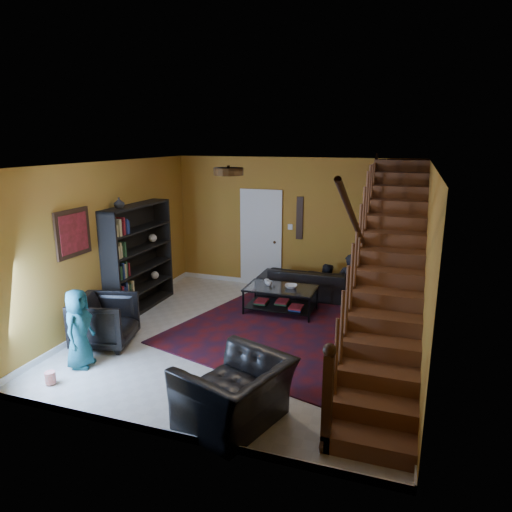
{
  "coord_description": "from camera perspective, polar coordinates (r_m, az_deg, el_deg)",
  "views": [
    {
      "loc": [
        2.34,
        -6.52,
        3.16
      ],
      "look_at": [
        -0.02,
        0.4,
        1.28
      ],
      "focal_mm": 32.0,
      "sensor_mm": 36.0,
      "label": 1
    }
  ],
  "objects": [
    {
      "name": "room",
      "position": [
        9.21,
        -5.87,
        -5.4
      ],
      "size": [
        5.5,
        5.5,
        5.5
      ],
      "color": "#A66524",
      "rests_on": "ground"
    },
    {
      "name": "vase",
      "position": [
        8.21,
        -16.75,
        6.36
      ],
      "size": [
        0.18,
        0.18,
        0.19
      ],
      "primitive_type": "imported",
      "color": "#999999",
      "rests_on": "bookshelf"
    },
    {
      "name": "person_adult_a",
      "position": [
        9.39,
        11.65,
        -3.91
      ],
      "size": [
        0.52,
        0.34,
        1.41
      ],
      "primitive_type": "imported",
      "rotation": [
        0.0,
        0.0,
        3.14
      ],
      "color": "black",
      "rests_on": "sofa"
    },
    {
      "name": "door",
      "position": [
        9.96,
        0.64,
        2.04
      ],
      "size": [
        0.82,
        0.05,
        2.05
      ],
      "primitive_type": "cube",
      "color": "silver",
      "rests_on": "floor"
    },
    {
      "name": "framed_picture",
      "position": [
        7.59,
        -21.92,
        2.67
      ],
      "size": [
        0.04,
        0.74,
        0.74
      ],
      "primitive_type": "cube",
      "color": "maroon",
      "rests_on": "room"
    },
    {
      "name": "ceiling_fixture",
      "position": [
        6.19,
        -3.46,
        10.5
      ],
      "size": [
        0.4,
        0.4,
        0.1
      ],
      "primitive_type": "cylinder",
      "color": "#3F2814",
      "rests_on": "room"
    },
    {
      "name": "bookshelf",
      "position": [
        8.83,
        -14.36,
        -0.44
      ],
      "size": [
        0.35,
        1.8,
        2.0
      ],
      "color": "black",
      "rests_on": "floor"
    },
    {
      "name": "floor",
      "position": [
        7.61,
        -0.83,
        -10.11
      ],
      "size": [
        5.5,
        5.5,
        0.0
      ],
      "primitive_type": "plane",
      "color": "beige",
      "rests_on": "ground"
    },
    {
      "name": "coffee_table",
      "position": [
        8.54,
        3.11,
        -5.24
      ],
      "size": [
        1.3,
        0.77,
        0.49
      ],
      "rotation": [
        0.0,
        0.0,
        0.01
      ],
      "color": "black",
      "rests_on": "floor"
    },
    {
      "name": "popcorn_bucket",
      "position": [
        6.81,
        -24.32,
        -13.67
      ],
      "size": [
        0.18,
        0.18,
        0.16
      ],
      "primitive_type": "cylinder",
      "rotation": [
        0.0,
        0.0,
        -0.43
      ],
      "color": "red",
      "rests_on": "rug"
    },
    {
      "name": "bowl",
      "position": [
        8.46,
        4.39,
        -3.8
      ],
      "size": [
        0.26,
        0.26,
        0.06
      ],
      "primitive_type": "imported",
      "rotation": [
        0.0,
        0.0,
        0.15
      ],
      "color": "#999999",
      "rests_on": "coffee_table"
    },
    {
      "name": "wall_hanging",
      "position": [
        9.64,
        5.48,
        4.74
      ],
      "size": [
        0.14,
        0.03,
        0.9
      ],
      "primitive_type": "cube",
      "color": "black",
      "rests_on": "room"
    },
    {
      "name": "cup_a",
      "position": [
        8.56,
        1.64,
        -3.41
      ],
      "size": [
        0.15,
        0.15,
        0.09
      ],
      "primitive_type": "imported",
      "rotation": [
        0.0,
        0.0,
        0.34
      ],
      "color": "#999999",
      "rests_on": "coffee_table"
    },
    {
      "name": "person_child",
      "position": [
        6.96,
        -21.3,
        -8.43
      ],
      "size": [
        0.47,
        0.62,
        1.15
      ],
      "primitive_type": "imported",
      "rotation": [
        0.0,
        0.0,
        1.76
      ],
      "color": "#1B5867",
      "rests_on": "armchair_left"
    },
    {
      "name": "rug",
      "position": [
        8.02,
        4.9,
        -8.78
      ],
      "size": [
        4.35,
        4.68,
        0.02
      ],
      "primitive_type": "cube",
      "rotation": [
        0.0,
        0.0,
        -0.27
      ],
      "color": "#4E0E10",
      "rests_on": "floor"
    },
    {
      "name": "staircase",
      "position": [
        6.75,
        16.34,
        -1.3
      ],
      "size": [
        0.95,
        5.02,
        3.18
      ],
      "color": "brown",
      "rests_on": "floor"
    },
    {
      "name": "cup_b",
      "position": [
        8.67,
        1.34,
        -3.19
      ],
      "size": [
        0.11,
        0.11,
        0.09
      ],
      "primitive_type": "imported",
      "rotation": [
        0.0,
        0.0,
        0.2
      ],
      "color": "#999999",
      "rests_on": "coffee_table"
    },
    {
      "name": "armchair_left",
      "position": [
        7.58,
        -18.36,
        -7.73
      ],
      "size": [
        1.05,
        1.04,
        0.79
      ],
      "primitive_type": "imported",
      "rotation": [
        0.0,
        0.0,
        1.82
      ],
      "color": "black",
      "rests_on": "floor"
    },
    {
      "name": "person_adult_b",
      "position": [
        9.49,
        8.68,
        -4.36
      ],
      "size": [
        0.59,
        0.47,
        1.16
      ],
      "primitive_type": "imported",
      "rotation": [
        0.0,
        0.0,
        3.2
      ],
      "color": "black",
      "rests_on": "sofa"
    },
    {
      "name": "armchair_right",
      "position": [
        5.37,
        -2.66,
        -16.79
      ],
      "size": [
        1.34,
        1.43,
        0.76
      ],
      "primitive_type": "imported",
      "rotation": [
        0.0,
        0.0,
        -1.9
      ],
      "color": "black",
      "rests_on": "floor"
    },
    {
      "name": "sofa",
      "position": [
        9.45,
        6.66,
        -3.3
      ],
      "size": [
        2.05,
        0.81,
        0.6
      ],
      "primitive_type": "imported",
      "rotation": [
        0.0,
        0.0,
        3.15
      ],
      "color": "black",
      "rests_on": "floor"
    }
  ]
}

